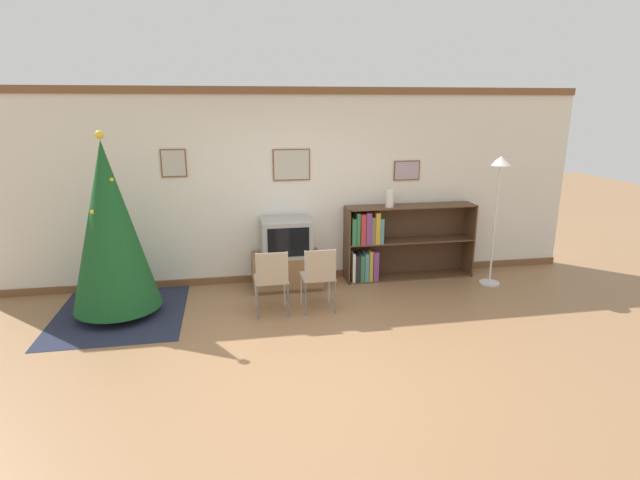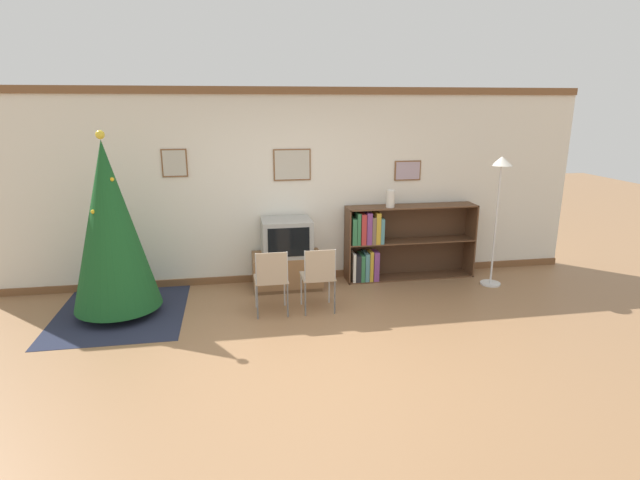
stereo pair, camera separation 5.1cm
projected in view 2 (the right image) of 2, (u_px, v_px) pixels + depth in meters
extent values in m
plane|color=#936B47|center=(320.00, 355.00, 5.09)|extent=(24.00, 24.00, 0.00)
cube|color=silver|center=(291.00, 187.00, 6.98)|extent=(8.44, 0.08, 2.70)
cube|color=brown|center=(290.00, 90.00, 6.59)|extent=(8.44, 0.03, 0.10)
cube|color=brown|center=(293.00, 276.00, 7.27)|extent=(8.44, 0.03, 0.10)
cube|color=brown|center=(174.00, 163.00, 6.58)|extent=(0.33, 0.02, 0.37)
cube|color=#BCB7A8|center=(174.00, 163.00, 6.57)|extent=(0.29, 0.01, 0.33)
cube|color=brown|center=(292.00, 165.00, 6.85)|extent=(0.51, 0.02, 0.43)
cube|color=#BCB7A8|center=(292.00, 165.00, 6.84)|extent=(0.48, 0.01, 0.40)
cube|color=brown|center=(408.00, 171.00, 7.16)|extent=(0.39, 0.02, 0.28)
cube|color=#A893A3|center=(408.00, 171.00, 7.15)|extent=(0.35, 0.01, 0.25)
cube|color=#23283D|center=(120.00, 313.00, 6.09)|extent=(1.53, 1.73, 0.01)
cylinder|color=maroon|center=(120.00, 309.00, 6.08)|extent=(0.36, 0.36, 0.10)
cone|color=#195123|center=(110.00, 226.00, 5.80)|extent=(1.01, 1.01, 1.99)
sphere|color=yellow|center=(100.00, 135.00, 5.52)|extent=(0.10, 0.10, 0.10)
sphere|color=gold|center=(92.00, 228.00, 5.88)|extent=(0.06, 0.06, 0.06)
sphere|color=gold|center=(94.00, 217.00, 5.84)|extent=(0.06, 0.06, 0.06)
sphere|color=#1E4CB2|center=(108.00, 226.00, 6.04)|extent=(0.06, 0.06, 0.06)
sphere|color=gold|center=(93.00, 212.00, 5.58)|extent=(0.05, 0.05, 0.05)
sphere|color=gold|center=(112.00, 179.00, 5.61)|extent=(0.05, 0.05, 0.05)
cube|color=brown|center=(287.00, 285.00, 6.99)|extent=(0.91, 0.53, 0.05)
cube|color=olive|center=(287.00, 269.00, 6.92)|extent=(0.95, 0.55, 0.42)
cube|color=#9E9E99|center=(287.00, 237.00, 6.80)|extent=(0.67, 0.53, 0.50)
cube|color=black|center=(289.00, 242.00, 6.54)|extent=(0.55, 0.01, 0.39)
cube|color=tan|center=(271.00, 279.00, 6.03)|extent=(0.40, 0.40, 0.02)
cube|color=tan|center=(272.00, 268.00, 5.80)|extent=(0.35, 0.01, 0.38)
cylinder|color=#B2B2B2|center=(256.00, 292.00, 6.23)|extent=(0.02, 0.02, 0.42)
cylinder|color=#B2B2B2|center=(285.00, 290.00, 6.29)|extent=(0.02, 0.02, 0.42)
cylinder|color=#B2B2B2|center=(257.00, 302.00, 5.89)|extent=(0.02, 0.02, 0.42)
cylinder|color=#B2B2B2|center=(288.00, 300.00, 5.95)|extent=(0.02, 0.02, 0.42)
cylinder|color=#B2B2B2|center=(257.00, 287.00, 5.84)|extent=(0.02, 0.02, 0.82)
cylinder|color=#B2B2B2|center=(287.00, 285.00, 5.90)|extent=(0.02, 0.02, 0.82)
cube|color=tan|center=(318.00, 276.00, 6.13)|extent=(0.40, 0.40, 0.02)
cube|color=tan|center=(320.00, 266.00, 5.89)|extent=(0.35, 0.01, 0.38)
cylinder|color=#B2B2B2|center=(301.00, 289.00, 6.32)|extent=(0.02, 0.02, 0.42)
cylinder|color=#B2B2B2|center=(329.00, 287.00, 6.38)|extent=(0.02, 0.02, 0.42)
cylinder|color=#B2B2B2|center=(305.00, 299.00, 5.98)|extent=(0.02, 0.02, 0.42)
cylinder|color=#B2B2B2|center=(335.00, 297.00, 6.04)|extent=(0.02, 0.02, 0.42)
cylinder|color=#B2B2B2|center=(305.00, 284.00, 5.93)|extent=(0.02, 0.02, 0.82)
cylinder|color=#B2B2B2|center=(335.00, 282.00, 5.99)|extent=(0.02, 0.02, 0.82)
cube|color=brown|center=(347.00, 245.00, 7.10)|extent=(0.02, 0.36, 1.07)
cube|color=brown|center=(470.00, 239.00, 7.41)|extent=(0.02, 0.36, 1.07)
cube|color=brown|center=(412.00, 206.00, 7.11)|extent=(1.89, 0.36, 0.02)
cube|color=brown|center=(408.00, 276.00, 7.39)|extent=(1.89, 0.36, 0.02)
cube|color=brown|center=(410.00, 240.00, 7.25)|extent=(1.85, 0.36, 0.02)
cube|color=#492F1E|center=(406.00, 239.00, 7.42)|extent=(1.89, 0.01, 1.07)
cube|color=silver|center=(353.00, 266.00, 7.15)|extent=(0.04, 0.25, 0.42)
cube|color=#232328|center=(357.00, 268.00, 7.14)|extent=(0.07, 0.21, 0.39)
cube|color=#337547|center=(361.00, 267.00, 7.19)|extent=(0.05, 0.29, 0.39)
cube|color=teal|center=(365.00, 266.00, 7.19)|extent=(0.06, 0.28, 0.41)
cube|color=gold|center=(370.00, 265.00, 7.16)|extent=(0.05, 0.20, 0.44)
cube|color=#7A3D7F|center=(375.00, 265.00, 7.18)|extent=(0.08, 0.22, 0.43)
cube|color=#337547|center=(353.00, 231.00, 7.01)|extent=(0.06, 0.27, 0.38)
cube|color=#337547|center=(357.00, 228.00, 7.00)|extent=(0.05, 0.23, 0.45)
cube|color=#B73333|center=(362.00, 228.00, 7.02)|extent=(0.07, 0.26, 0.43)
cube|color=#7A3D7F|center=(367.00, 227.00, 7.05)|extent=(0.07, 0.29, 0.45)
cube|color=#756047|center=(372.00, 229.00, 7.06)|extent=(0.05, 0.28, 0.38)
cube|color=gold|center=(376.00, 227.00, 7.05)|extent=(0.06, 0.25, 0.44)
cube|color=teal|center=(380.00, 230.00, 7.09)|extent=(0.05, 0.29, 0.36)
cylinder|color=silver|center=(390.00, 199.00, 6.97)|extent=(0.12, 0.12, 0.24)
torus|color=silver|center=(391.00, 191.00, 6.94)|extent=(0.11, 0.11, 0.02)
cylinder|color=silver|center=(490.00, 283.00, 7.09)|extent=(0.28, 0.28, 0.03)
cylinder|color=silver|center=(496.00, 226.00, 6.86)|extent=(0.03, 0.03, 1.66)
cone|color=white|center=(502.00, 161.00, 6.63)|extent=(0.28, 0.28, 0.12)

